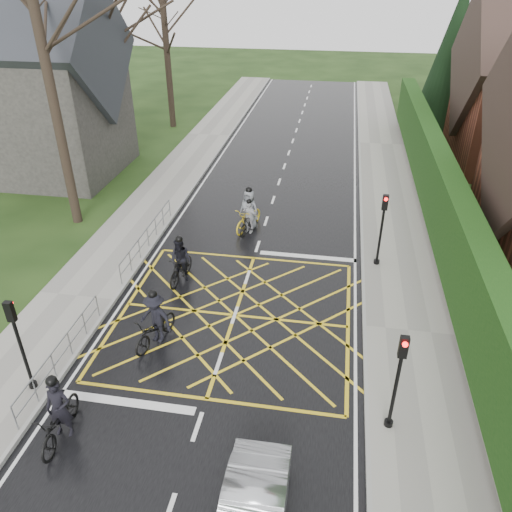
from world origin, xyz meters
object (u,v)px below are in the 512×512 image
(cyclist_rear, at_px, (60,418))
(cyclist_back, at_px, (181,264))
(cyclist_mid, at_px, (156,324))
(cyclist_lead, at_px, (249,215))
(cyclist_front, at_px, (249,220))

(cyclist_rear, height_order, cyclist_back, cyclist_rear)
(cyclist_back, bearing_deg, cyclist_mid, -77.33)
(cyclist_rear, relative_size, cyclist_lead, 0.95)
(cyclist_mid, bearing_deg, cyclist_front, 96.26)
(cyclist_back, bearing_deg, cyclist_front, 74.87)
(cyclist_rear, bearing_deg, cyclist_lead, 73.83)
(cyclist_lead, bearing_deg, cyclist_front, -60.04)
(cyclist_mid, height_order, cyclist_front, cyclist_mid)
(cyclist_lead, bearing_deg, cyclist_back, -91.63)
(cyclist_mid, bearing_deg, cyclist_lead, 97.16)
(cyclist_rear, relative_size, cyclist_back, 1.07)
(cyclist_front, distance_m, cyclist_lead, 0.38)
(cyclist_mid, distance_m, cyclist_lead, 8.55)
(cyclist_front, bearing_deg, cyclist_mid, -82.63)
(cyclist_mid, relative_size, cyclist_front, 1.28)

